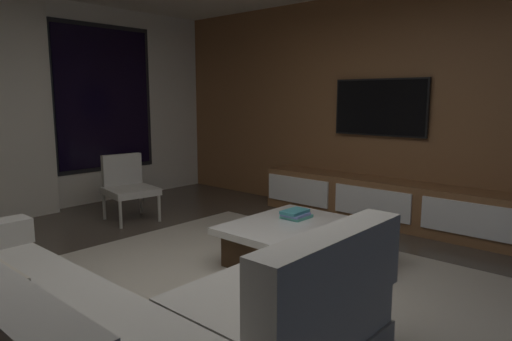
{
  "coord_description": "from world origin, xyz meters",
  "views": [
    {
      "loc": [
        -2.07,
        -2.27,
        1.47
      ],
      "look_at": [
        1.55,
        0.97,
        0.68
      ],
      "focal_mm": 31.93,
      "sensor_mm": 36.0,
      "label": 1
    }
  ],
  "objects_px": {
    "coffee_table": "(302,245)",
    "accent_chair_near_window": "(128,184)",
    "media_console": "(384,203)",
    "mounted_tv": "(380,107)",
    "sectional_couch": "(101,327)",
    "book_stack_on_coffee_table": "(296,214)"
  },
  "relations": [
    {
      "from": "coffee_table",
      "to": "accent_chair_near_window",
      "type": "xyz_separation_m",
      "value": [
        -0.14,
        2.5,
        0.25
      ]
    },
    {
      "from": "coffee_table",
      "to": "media_console",
      "type": "xyz_separation_m",
      "value": [
        1.72,
        0.07,
        0.06
      ]
    },
    {
      "from": "coffee_table",
      "to": "mounted_tv",
      "type": "height_order",
      "value": "mounted_tv"
    },
    {
      "from": "coffee_table",
      "to": "mounted_tv",
      "type": "relative_size",
      "value": 1.0
    },
    {
      "from": "sectional_couch",
      "to": "media_console",
      "type": "bearing_deg",
      "value": 3.94
    },
    {
      "from": "book_stack_on_coffee_table",
      "to": "mounted_tv",
      "type": "relative_size",
      "value": 0.23
    },
    {
      "from": "accent_chair_near_window",
      "to": "media_console",
      "type": "bearing_deg",
      "value": -52.59
    },
    {
      "from": "sectional_couch",
      "to": "media_console",
      "type": "relative_size",
      "value": 0.81
    },
    {
      "from": "coffee_table",
      "to": "mounted_tv",
      "type": "distance_m",
      "value": 2.24
    },
    {
      "from": "accent_chair_near_window",
      "to": "media_console",
      "type": "height_order",
      "value": "accent_chair_near_window"
    },
    {
      "from": "media_console",
      "to": "accent_chair_near_window",
      "type": "bearing_deg",
      "value": 127.41
    },
    {
      "from": "sectional_couch",
      "to": "accent_chair_near_window",
      "type": "relative_size",
      "value": 3.21
    },
    {
      "from": "mounted_tv",
      "to": "book_stack_on_coffee_table",
      "type": "bearing_deg",
      "value": -177.72
    },
    {
      "from": "coffee_table",
      "to": "mounted_tv",
      "type": "xyz_separation_m",
      "value": [
        1.9,
        0.27,
        1.16
      ]
    },
    {
      "from": "media_console",
      "to": "coffee_table",
      "type": "bearing_deg",
      "value": -177.59
    },
    {
      "from": "sectional_couch",
      "to": "accent_chair_near_window",
      "type": "height_order",
      "value": "sectional_couch"
    },
    {
      "from": "accent_chair_near_window",
      "to": "media_console",
      "type": "relative_size",
      "value": 0.25
    },
    {
      "from": "sectional_couch",
      "to": "book_stack_on_coffee_table",
      "type": "xyz_separation_m",
      "value": [
        2.19,
        0.39,
        0.11
      ]
    },
    {
      "from": "book_stack_on_coffee_table",
      "to": "mounted_tv",
      "type": "height_order",
      "value": "mounted_tv"
    },
    {
      "from": "sectional_couch",
      "to": "mounted_tv",
      "type": "relative_size",
      "value": 2.15
    },
    {
      "from": "coffee_table",
      "to": "accent_chair_near_window",
      "type": "bearing_deg",
      "value": 93.14
    },
    {
      "from": "coffee_table",
      "to": "media_console",
      "type": "bearing_deg",
      "value": 2.41
    }
  ]
}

